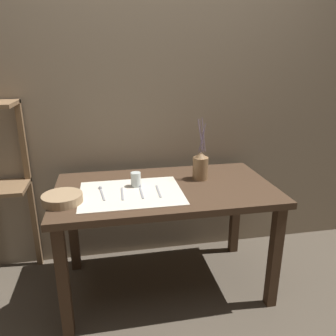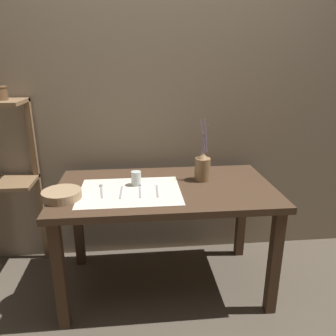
% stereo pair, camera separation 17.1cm
% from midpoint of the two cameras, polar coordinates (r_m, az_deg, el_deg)
% --- Properties ---
extents(ground_plane, '(12.00, 12.00, 0.00)m').
position_cam_midpoint_polar(ground_plane, '(2.36, -2.65, -19.57)').
color(ground_plane, brown).
extents(stone_wall_back, '(7.00, 0.06, 2.40)m').
position_cam_midpoint_polar(stone_wall_back, '(2.35, -4.85, 12.20)').
color(stone_wall_back, gray).
rests_on(stone_wall_back, ground_plane).
extents(wooden_table, '(1.33, 0.74, 0.71)m').
position_cam_midpoint_polar(wooden_table, '(2.04, -2.91, -5.69)').
color(wooden_table, '#422D1E').
rests_on(wooden_table, ground_plane).
extents(linen_cloth, '(0.59, 0.45, 0.00)m').
position_cam_midpoint_polar(linen_cloth, '(1.93, -8.97, -4.35)').
color(linen_cloth, beige).
rests_on(linen_cloth, wooden_table).
extents(pitcher_with_flowers, '(0.10, 0.10, 0.40)m').
position_cam_midpoint_polar(pitcher_with_flowers, '(2.10, 3.36, 0.26)').
color(pitcher_with_flowers, olive).
rests_on(pitcher_with_flowers, wooden_table).
extents(wooden_bowl, '(0.22, 0.22, 0.05)m').
position_cam_midpoint_polar(wooden_bowl, '(1.89, -20.43, -5.07)').
color(wooden_bowl, '#9E7F5B').
rests_on(wooden_bowl, wooden_table).
extents(glass_tumbler_near, '(0.06, 0.06, 0.09)m').
position_cam_midpoint_polar(glass_tumbler_near, '(2.01, -8.08, -2.02)').
color(glass_tumbler_near, silver).
rests_on(glass_tumbler_near, wooden_table).
extents(spoon_outer, '(0.04, 0.20, 0.02)m').
position_cam_midpoint_polar(spoon_outer, '(1.99, -14.02, -3.83)').
color(spoon_outer, '#939399').
rests_on(spoon_outer, wooden_table).
extents(fork_outer, '(0.02, 0.18, 0.00)m').
position_cam_midpoint_polar(fork_outer, '(1.92, -10.50, -4.46)').
color(fork_outer, '#939399').
rests_on(fork_outer, wooden_table).
extents(spoon_inner, '(0.02, 0.20, 0.02)m').
position_cam_midpoint_polar(spoon_inner, '(1.97, -7.34, -3.60)').
color(spoon_inner, '#939399').
rests_on(spoon_inner, wooden_table).
extents(knife_center, '(0.02, 0.18, 0.00)m').
position_cam_midpoint_polar(knife_center, '(1.93, -4.20, -4.09)').
color(knife_center, '#939399').
rests_on(knife_center, wooden_table).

